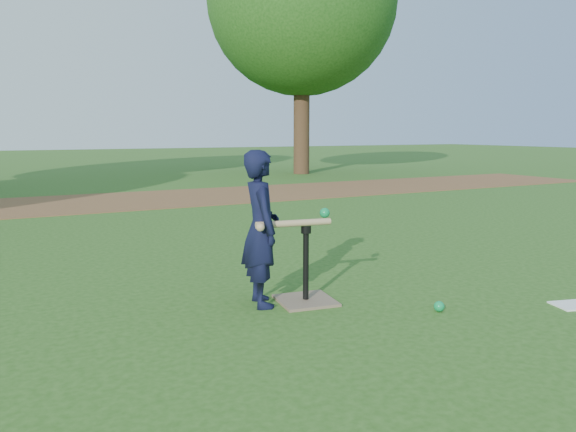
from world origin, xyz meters
name	(u,v)px	position (x,y,z in m)	size (l,w,h in m)	color
ground	(327,309)	(0.00, 0.00, 0.00)	(80.00, 80.00, 0.00)	#285116
dirt_strip	(122,201)	(0.00, 7.50, 0.01)	(24.00, 3.00, 0.01)	brown
child	(261,229)	(-0.40, 0.34, 0.60)	(0.44, 0.29, 1.21)	black
wiffle_ball_ground	(439,306)	(0.71, -0.45, 0.04)	(0.08, 0.08, 0.08)	#0C8947
clipboard	(574,305)	(1.73, -0.84, 0.01)	(0.30, 0.23, 0.01)	white
batting_tee	(306,288)	(-0.06, 0.23, 0.11)	(0.49, 0.49, 0.61)	#7B634E
swing_action	(297,221)	(-0.15, 0.21, 0.66)	(0.66, 0.15, 0.13)	tan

